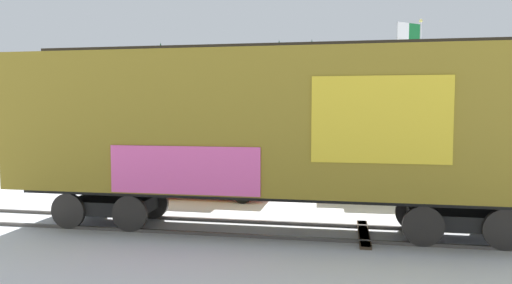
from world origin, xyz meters
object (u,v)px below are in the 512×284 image
at_px(parked_car_black, 375,173).
at_px(freight_car, 273,125).
at_px(parked_car_red, 205,172).
at_px(flagpole, 414,69).

bearing_deg(parked_car_black, freight_car, -124.03).
bearing_deg(parked_car_red, flagpole, 44.51).
bearing_deg(flagpole, parked_car_black, -109.76).
xyz_separation_m(freight_car, flagpole, (6.25, 13.22, 2.37)).
bearing_deg(freight_car, parked_car_red, 121.49).
height_order(freight_car, flagpole, flagpole).
relative_size(flagpole, parked_car_black, 1.82).
bearing_deg(parked_car_red, freight_car, -58.51).
bearing_deg(parked_car_red, parked_car_black, 3.26).
bearing_deg(parked_car_black, parked_car_red, -176.74).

